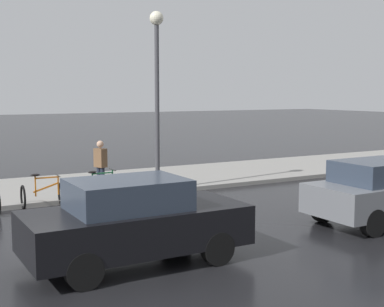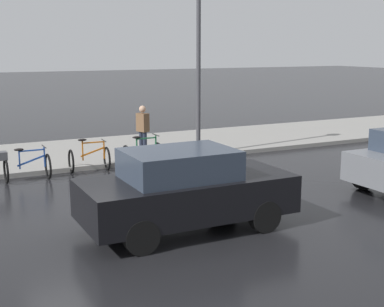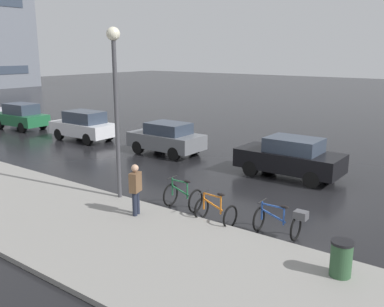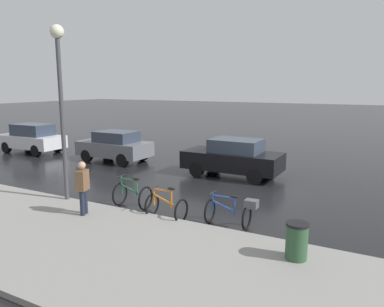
% 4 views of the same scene
% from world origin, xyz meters
% --- Properties ---
extents(ground_plane, '(140.00, 140.00, 0.00)m').
position_xyz_m(ground_plane, '(0.00, 0.00, 0.00)').
color(ground_plane, black).
extents(bicycle_nearest, '(0.70, 1.43, 0.92)m').
position_xyz_m(bicycle_nearest, '(-3.12, -0.81, 0.48)').
color(bicycle_nearest, black).
rests_on(bicycle_nearest, ground).
extents(bicycle_second, '(0.75, 1.14, 0.98)m').
position_xyz_m(bicycle_second, '(-3.45, 1.16, 0.39)').
color(bicycle_second, black).
rests_on(bicycle_second, ground).
extents(bicycle_third, '(0.77, 1.08, 1.01)m').
position_xyz_m(bicycle_third, '(-3.08, 2.67, 0.42)').
color(bicycle_third, black).
rests_on(bicycle_third, ground).
extents(car_black, '(1.86, 4.16, 1.63)m').
position_xyz_m(car_black, '(2.34, 1.43, 0.82)').
color(car_black, black).
rests_on(car_black, ground).
extents(car_grey, '(1.83, 3.72, 1.57)m').
position_xyz_m(car_grey, '(2.42, 7.96, 0.81)').
color(car_grey, slate).
rests_on(car_grey, ground).
extents(car_white, '(1.79, 3.97, 1.67)m').
position_xyz_m(car_white, '(2.17, 13.90, 0.84)').
color(car_white, silver).
rests_on(car_white, ground).
extents(car_green, '(1.85, 3.96, 1.67)m').
position_xyz_m(car_green, '(2.08, 20.04, 0.83)').
color(car_green, '#1E6038').
rests_on(car_green, ground).
extents(pedestrian, '(0.45, 0.35, 1.72)m').
position_xyz_m(pedestrian, '(-4.59, 3.28, 0.97)').
color(pedestrian, '#1E2333').
rests_on(pedestrian, ground).
extents(streetlamp, '(0.43, 0.43, 5.71)m').
position_xyz_m(streetlamp, '(-3.74, 4.87, 3.88)').
color(streetlamp, '#424247').
rests_on(streetlamp, ground).
extents(trash_bin, '(0.49, 0.49, 0.96)m').
position_xyz_m(trash_bin, '(-4.51, -2.85, 0.48)').
color(trash_bin, '#2D5133').
rests_on(trash_bin, ground).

